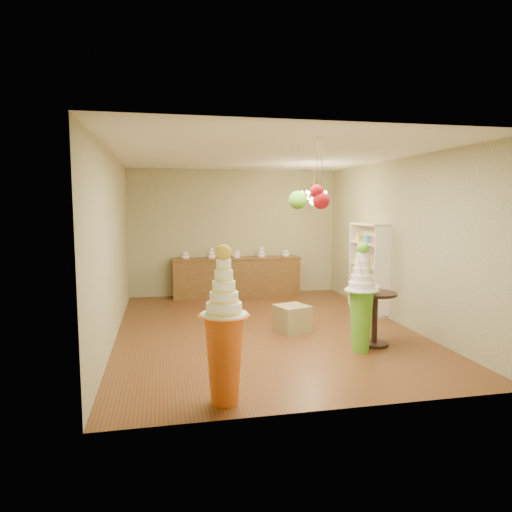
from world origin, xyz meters
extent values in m
plane|color=#5A3318|center=(0.00, 0.00, 0.00)|extent=(6.50, 6.50, 0.00)
plane|color=white|center=(0.00, 0.00, 3.00)|extent=(6.50, 6.50, 0.00)
cube|color=tan|center=(0.00, 3.25, 1.50)|extent=(5.00, 0.04, 3.00)
cube|color=tan|center=(0.00, -3.25, 1.50)|extent=(5.00, 0.04, 3.00)
cube|color=tan|center=(-2.50, 0.00, 1.50)|extent=(0.04, 6.50, 3.00)
cube|color=tan|center=(2.50, 0.00, 1.50)|extent=(0.04, 6.50, 3.00)
cone|color=#60B428|center=(1.13, -1.51, 0.46)|extent=(0.43, 0.43, 0.92)
cylinder|color=white|center=(1.13, -1.51, 0.93)|extent=(0.59, 0.59, 0.03)
cylinder|color=white|center=(1.13, -1.51, 1.00)|extent=(0.48, 0.48, 0.11)
cylinder|color=white|center=(1.13, -1.51, 1.10)|extent=(0.39, 0.39, 0.11)
cylinder|color=white|center=(1.13, -1.51, 1.21)|extent=(0.32, 0.32, 0.11)
cylinder|color=white|center=(1.13, -1.51, 1.31)|extent=(0.26, 0.26, 0.11)
cylinder|color=white|center=(1.13, -1.51, 1.42)|extent=(0.22, 0.22, 0.11)
sphere|color=#5CB026|center=(1.13, -1.51, 1.55)|extent=(0.18, 0.18, 0.18)
cone|color=orange|center=(-1.08, -2.85, 0.49)|extent=(0.54, 0.54, 0.98)
cylinder|color=white|center=(-1.08, -2.85, 0.99)|extent=(0.65, 0.65, 0.03)
cylinder|color=white|center=(-1.08, -2.85, 1.07)|extent=(0.49, 0.49, 0.12)
cylinder|color=white|center=(-1.08, -2.85, 1.19)|extent=(0.39, 0.39, 0.12)
cylinder|color=white|center=(-1.08, -2.85, 1.30)|extent=(0.31, 0.31, 0.12)
cylinder|color=white|center=(-1.08, -2.85, 1.42)|extent=(0.25, 0.25, 0.12)
cylinder|color=white|center=(-1.08, -2.85, 1.54)|extent=(0.20, 0.20, 0.12)
sphere|color=gold|center=(-1.08, -2.85, 1.67)|extent=(0.17, 0.17, 0.17)
cube|color=#958551|center=(0.43, -0.27, 0.23)|extent=(0.63, 0.63, 0.46)
cube|color=brown|center=(0.00, 2.97, 0.45)|extent=(3.00, 0.50, 0.90)
cube|color=brown|center=(0.00, 2.97, 0.91)|extent=(3.04, 0.54, 0.03)
cylinder|color=white|center=(-1.20, 2.97, 1.00)|extent=(0.18, 0.18, 0.16)
cylinder|color=white|center=(-0.60, 2.97, 1.04)|extent=(0.18, 0.18, 0.24)
cylinder|color=white|center=(0.00, 2.97, 1.00)|extent=(0.18, 0.18, 0.16)
cylinder|color=white|center=(0.60, 2.97, 1.04)|extent=(0.18, 0.18, 0.24)
cylinder|color=white|center=(1.20, 2.97, 1.00)|extent=(0.18, 0.18, 0.16)
cube|color=#EDE4CD|center=(2.48, 0.80, 0.90)|extent=(0.04, 1.20, 1.80)
cube|color=#EDE4CD|center=(2.32, 0.80, 0.50)|extent=(0.30, 1.14, 0.03)
cube|color=#EDE4CD|center=(2.32, 0.80, 0.95)|extent=(0.30, 1.14, 0.03)
cube|color=#EDE4CD|center=(2.32, 0.80, 1.40)|extent=(0.30, 1.14, 0.03)
cylinder|color=black|center=(1.47, -1.26, 0.02)|extent=(0.45, 0.45, 0.04)
cylinder|color=black|center=(1.47, -1.26, 0.41)|extent=(0.09, 0.09, 0.81)
cylinder|color=black|center=(1.47, -1.26, 0.81)|extent=(0.67, 0.67, 0.04)
imported|color=#EDE4CD|center=(1.47, -1.26, 0.92)|extent=(0.17, 0.17, 0.16)
cylinder|color=#392F29|center=(0.21, -2.26, 2.61)|extent=(0.01, 0.01, 0.78)
sphere|color=#B61219|center=(0.21, -2.26, 2.22)|extent=(0.21, 0.21, 0.21)
cylinder|color=#392F29|center=(0.21, -1.29, 2.62)|extent=(0.01, 0.01, 0.76)
sphere|color=#5CB026|center=(0.21, -1.29, 2.24)|extent=(0.27, 0.27, 0.27)
cylinder|color=#392F29|center=(0.16, -2.23, 2.67)|extent=(0.01, 0.01, 0.67)
sphere|color=#B61219|center=(0.16, -2.23, 2.33)|extent=(0.17, 0.17, 0.17)
cylinder|color=#DFAE4E|center=(1.34, 1.33, 2.75)|extent=(0.02, 0.02, 0.50)
cylinder|color=#DFAE4E|center=(1.34, 1.33, 2.45)|extent=(0.10, 0.10, 0.30)
sphere|color=#F9CB89|center=(1.34, 1.33, 2.25)|extent=(0.18, 0.18, 0.18)
camera|label=1|loc=(-1.72, -7.63, 2.17)|focal=32.00mm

